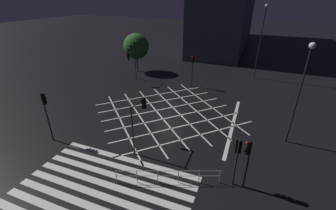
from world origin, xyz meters
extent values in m
plane|color=black|center=(0.00, 0.00, 0.00)|extent=(200.00, 200.00, 0.00)
cube|color=silver|center=(0.00, -8.17, 0.00)|extent=(11.25, 0.50, 0.01)
cube|color=silver|center=(0.00, -9.07, 0.00)|extent=(11.25, 0.50, 0.01)
cube|color=silver|center=(0.00, -9.97, 0.00)|extent=(11.25, 0.50, 0.01)
cube|color=silver|center=(0.00, -10.87, 0.00)|extent=(11.25, 0.50, 0.01)
cube|color=silver|center=(0.00, -11.77, 0.00)|extent=(11.25, 0.50, 0.01)
cube|color=silver|center=(0.00, -12.67, 0.00)|extent=(11.25, 0.50, 0.01)
cube|color=silver|center=(3.54, -3.54, 0.00)|extent=(9.82, 9.82, 0.01)
cube|color=silver|center=(-3.54, -3.54, 0.00)|extent=(9.82, 9.82, 0.01)
cube|color=silver|center=(2.12, -2.12, 0.00)|extent=(9.82, 9.82, 0.01)
cube|color=silver|center=(-2.12, -2.12, 0.00)|extent=(9.82, 9.82, 0.01)
cube|color=silver|center=(0.71, -0.71, 0.00)|extent=(9.82, 9.82, 0.01)
cube|color=silver|center=(-0.71, -0.71, 0.00)|extent=(9.82, 9.82, 0.01)
cube|color=silver|center=(-0.71, 0.71, 0.00)|extent=(9.82, 9.82, 0.01)
cube|color=silver|center=(0.71, 0.71, 0.00)|extent=(9.82, 9.82, 0.01)
cube|color=silver|center=(-2.12, 2.12, 0.00)|extent=(9.82, 9.82, 0.01)
cube|color=silver|center=(2.12, 2.12, 0.00)|extent=(9.82, 9.82, 0.01)
cube|color=silver|center=(-3.54, 3.54, 0.00)|extent=(9.82, 9.82, 0.01)
cube|color=silver|center=(3.54, 3.54, 0.00)|extent=(9.82, 9.82, 0.01)
cube|color=silver|center=(6.75, 0.00, 0.00)|extent=(0.30, 11.25, 0.01)
cube|color=beige|center=(-5.03, 57.24, 2.00)|extent=(0.06, 1.40, 1.80)
cube|color=black|center=(-5.03, 53.72, 2.00)|extent=(0.06, 1.40, 1.80)
cube|color=black|center=(-5.03, 50.20, 2.00)|extent=(0.06, 1.40, 1.80)
cube|color=beige|center=(-5.03, 46.69, 2.00)|extent=(0.06, 1.40, 1.80)
cube|color=black|center=(-5.03, 43.17, 2.00)|extent=(0.06, 1.40, 1.80)
cube|color=black|center=(-5.03, 39.65, 2.00)|extent=(0.06, 1.40, 1.80)
cube|color=beige|center=(-5.03, 36.14, 2.00)|extent=(0.06, 1.40, 1.80)
cube|color=black|center=(-5.03, 32.62, 2.00)|extent=(0.06, 1.40, 1.80)
cube|color=black|center=(-5.03, 29.10, 2.00)|extent=(0.06, 1.40, 1.80)
cube|color=black|center=(-5.03, 25.59, 2.00)|extent=(0.06, 1.40, 1.80)
cube|color=black|center=(-5.03, 22.07, 2.00)|extent=(0.06, 1.40, 1.80)
cube|color=beige|center=(-5.03, 57.24, 5.66)|extent=(0.06, 1.40, 1.80)
cube|color=beige|center=(-5.03, 53.72, 5.66)|extent=(0.06, 1.40, 1.80)
cube|color=black|center=(-5.03, 50.20, 5.66)|extent=(0.06, 1.40, 1.80)
cube|color=beige|center=(-5.03, 46.69, 5.66)|extent=(0.06, 1.40, 1.80)
cube|color=black|center=(-5.03, 43.17, 5.66)|extent=(0.06, 1.40, 1.80)
cube|color=black|center=(-5.03, 39.65, 5.66)|extent=(0.06, 1.40, 1.80)
cube|color=black|center=(-5.03, 36.14, 5.66)|extent=(0.06, 1.40, 1.80)
cube|color=beige|center=(-5.03, 32.62, 5.66)|extent=(0.06, 1.40, 1.80)
cube|color=black|center=(-5.03, 29.10, 5.66)|extent=(0.06, 1.40, 1.80)
cube|color=beige|center=(-5.03, 25.59, 5.66)|extent=(0.06, 1.40, 1.80)
cube|color=black|center=(-5.03, 22.07, 5.66)|extent=(0.06, 1.40, 1.80)
cube|color=beige|center=(-5.03, 57.24, 9.32)|extent=(0.06, 1.40, 1.80)
cube|color=beige|center=(-5.03, 53.72, 9.32)|extent=(0.06, 1.40, 1.80)
cube|color=black|center=(-5.03, 50.20, 9.32)|extent=(0.06, 1.40, 1.80)
cube|color=black|center=(-5.03, 46.69, 9.32)|extent=(0.06, 1.40, 1.80)
cube|color=beige|center=(-5.03, 43.17, 9.32)|extent=(0.06, 1.40, 1.80)
cube|color=black|center=(-5.03, 39.65, 9.32)|extent=(0.06, 1.40, 1.80)
cube|color=black|center=(-5.03, 36.14, 9.32)|extent=(0.06, 1.40, 1.80)
cube|color=black|center=(-5.03, 32.62, 9.32)|extent=(0.06, 1.40, 1.80)
cube|color=black|center=(-5.03, 29.10, 9.32)|extent=(0.06, 1.40, 1.80)
cube|color=black|center=(-5.03, 25.59, 9.32)|extent=(0.06, 1.40, 1.80)
cube|color=beige|center=(-5.03, 22.07, 9.32)|extent=(0.06, 1.40, 1.80)
cylinder|color=black|center=(0.20, 8.35, 2.16)|extent=(0.11, 0.11, 4.33)
cube|color=black|center=(0.20, 8.21, 3.83)|extent=(0.28, 0.16, 0.90)
sphere|color=red|center=(0.20, 8.10, 4.13)|extent=(0.18, 0.18, 0.18)
sphere|color=black|center=(0.20, 8.10, 3.83)|extent=(0.18, 0.18, 0.18)
sphere|color=black|center=(0.20, 8.10, 3.53)|extent=(0.18, 0.18, 0.18)
cube|color=black|center=(0.20, 8.30, 3.83)|extent=(0.36, 0.02, 0.98)
cylinder|color=black|center=(7.64, -7.79, 1.74)|extent=(0.11, 0.11, 3.49)
cube|color=black|center=(7.64, -7.65, 2.99)|extent=(0.28, 0.16, 0.90)
sphere|color=red|center=(7.64, -7.54, 3.29)|extent=(0.18, 0.18, 0.18)
sphere|color=black|center=(7.64, -7.54, 2.99)|extent=(0.18, 0.18, 0.18)
sphere|color=black|center=(7.64, -7.54, 2.69)|extent=(0.18, 0.18, 0.18)
cube|color=black|center=(7.64, -7.74, 2.99)|extent=(0.36, 0.02, 0.98)
cylinder|color=black|center=(0.03, -7.37, 2.09)|extent=(0.11, 0.11, 4.17)
cylinder|color=black|center=(0.03, -6.35, 4.02)|extent=(0.09, 2.04, 0.09)
cube|color=black|center=(0.03, -5.33, 3.57)|extent=(0.28, 0.16, 0.90)
sphere|color=black|center=(0.03, -5.22, 3.87)|extent=(0.18, 0.18, 0.18)
sphere|color=orange|center=(0.03, -5.22, 3.57)|extent=(0.18, 0.18, 0.18)
sphere|color=black|center=(0.03, -5.22, 3.27)|extent=(0.18, 0.18, 0.18)
cube|color=black|center=(0.03, -5.42, 3.57)|extent=(0.36, 0.02, 0.98)
cylinder|color=black|center=(-8.26, 8.19, 2.19)|extent=(0.11, 0.11, 4.39)
cylinder|color=black|center=(-8.26, 7.23, 4.24)|extent=(0.09, 1.91, 0.09)
cube|color=black|center=(-8.26, 6.27, 3.79)|extent=(0.28, 0.16, 0.90)
sphere|color=black|center=(-8.26, 6.16, 4.09)|extent=(0.18, 0.18, 0.18)
sphere|color=black|center=(-8.26, 6.16, 3.79)|extent=(0.18, 0.18, 0.18)
sphere|color=green|center=(-8.26, 6.16, 3.49)|extent=(0.18, 0.18, 0.18)
cube|color=black|center=(-8.26, 6.36, 3.79)|extent=(0.36, 0.02, 0.98)
cylinder|color=black|center=(-7.45, -8.27, 2.20)|extent=(0.11, 0.11, 4.40)
cube|color=black|center=(-7.45, -8.13, 3.90)|extent=(0.28, 0.16, 0.90)
sphere|color=black|center=(-7.45, -8.02, 4.20)|extent=(0.18, 0.18, 0.18)
sphere|color=black|center=(-7.45, -8.02, 3.90)|extent=(0.18, 0.18, 0.18)
sphere|color=green|center=(-7.45, -8.02, 3.60)|extent=(0.18, 0.18, 0.18)
cube|color=black|center=(-7.45, -8.22, 3.90)|extent=(0.36, 0.02, 0.98)
cylinder|color=black|center=(8.32, -7.76, 1.81)|extent=(0.11, 0.11, 3.61)
cube|color=black|center=(8.19, -7.76, 3.11)|extent=(0.16, 0.28, 0.90)
sphere|color=red|center=(8.07, -7.76, 3.41)|extent=(0.18, 0.18, 0.18)
sphere|color=black|center=(8.07, -7.76, 3.11)|extent=(0.18, 0.18, 0.18)
sphere|color=black|center=(8.07, -7.76, 2.81)|extent=(0.18, 0.18, 0.18)
cube|color=black|center=(8.28, -7.76, 3.11)|extent=(0.02, 0.36, 0.98)
cylinder|color=black|center=(8.04, 15.04, 4.96)|extent=(0.14, 0.14, 9.91)
sphere|color=white|center=(8.04, 15.04, 10.03)|extent=(0.40, 0.40, 0.40)
cylinder|color=black|center=(11.31, -1.19, 4.00)|extent=(0.14, 0.14, 8.00)
sphere|color=white|center=(11.31, -1.19, 8.14)|extent=(0.46, 0.46, 0.46)
cylinder|color=brown|center=(-9.94, 11.73, 1.28)|extent=(0.22, 0.22, 2.57)
sphere|color=#285B23|center=(-9.94, 11.73, 4.06)|extent=(3.98, 3.98, 3.98)
cylinder|color=#9EA0A5|center=(0.41, -10.47, 0.53)|extent=(0.05, 0.05, 1.05)
cylinder|color=#9EA0A5|center=(1.68, -9.97, 0.53)|extent=(0.05, 0.05, 1.05)
cylinder|color=#9EA0A5|center=(2.96, -9.47, 0.53)|extent=(0.05, 0.05, 1.05)
cylinder|color=#9EA0A5|center=(4.24, -8.98, 0.53)|extent=(0.05, 0.05, 1.05)
cylinder|color=#9EA0A5|center=(5.52, -8.48, 0.53)|extent=(0.05, 0.05, 1.05)
cylinder|color=#9EA0A5|center=(6.80, -7.98, 0.53)|extent=(0.05, 0.05, 1.05)
cylinder|color=#9EA0A5|center=(3.60, -9.23, 1.01)|extent=(6.40, 2.53, 0.04)
cylinder|color=#9EA0A5|center=(3.60, -9.23, 0.58)|extent=(6.40, 2.53, 0.04)
camera|label=1|loc=(7.68, -19.67, 11.33)|focal=24.00mm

